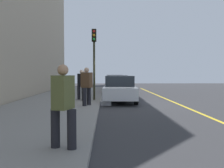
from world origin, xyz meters
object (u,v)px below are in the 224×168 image
(traffic_light_pole, at_px, (94,52))
(pedestrian_black_coat, at_px, (82,84))
(parked_car_black, at_px, (114,82))
(rolling_suitcase, at_px, (84,96))
(pedestrian_burgundy_coat, at_px, (84,82))
(pedestrian_brown_coat, at_px, (87,85))
(parked_car_maroon, at_px, (117,85))
(pedestrian_olive_coat, at_px, (63,104))
(parked_car_white, at_px, (120,89))

(traffic_light_pole, bearing_deg, pedestrian_black_coat, -97.30)
(parked_car_black, distance_m, rolling_suitcase, 12.04)
(traffic_light_pole, bearing_deg, pedestrian_burgundy_coat, -167.31)
(pedestrian_black_coat, relative_size, traffic_light_pole, 0.43)
(pedestrian_brown_coat, distance_m, pedestrian_burgundy_coat, 6.82)
(parked_car_maroon, height_order, rolling_suitcase, parked_car_maroon)
(parked_car_maroon, bearing_deg, pedestrian_black_coat, -21.56)
(parked_car_maroon, relative_size, pedestrian_olive_coat, 2.55)
(parked_car_white, bearing_deg, parked_car_maroon, 179.19)
(parked_car_maroon, xyz_separation_m, pedestrian_olive_coat, (15.06, -1.72, 0.28))
(parked_car_white, xyz_separation_m, rolling_suitcase, (0.75, -2.03, -0.36))
(parked_car_black, distance_m, pedestrian_olive_coat, 20.80)
(pedestrian_olive_coat, bearing_deg, parked_car_black, 175.27)
(parked_car_black, relative_size, rolling_suitcase, 5.18)
(pedestrian_burgundy_coat, bearing_deg, pedestrian_olive_coat, 3.33)
(parked_car_white, bearing_deg, pedestrian_burgundy_coat, -147.64)
(parked_car_maroon, distance_m, parked_car_white, 5.43)
(traffic_light_pole, bearing_deg, pedestrian_brown_coat, -5.18)
(pedestrian_olive_coat, height_order, rolling_suitcase, pedestrian_olive_coat)
(pedestrian_olive_coat, xyz_separation_m, traffic_light_pole, (-9.22, 0.17, 1.84))
(pedestrian_olive_coat, xyz_separation_m, pedestrian_burgundy_coat, (-13.46, -0.78, 0.01))
(pedestrian_black_coat, relative_size, pedestrian_burgundy_coat, 1.01)
(pedestrian_olive_coat, distance_m, rolling_suitcase, 8.91)
(parked_car_maroon, bearing_deg, pedestrian_olive_coat, -6.52)
(pedestrian_olive_coat, relative_size, pedestrian_black_coat, 0.98)
(pedestrian_burgundy_coat, height_order, rolling_suitcase, pedestrian_burgundy_coat)
(pedestrian_burgundy_coat, xyz_separation_m, traffic_light_pole, (4.25, 0.96, 1.83))
(parked_car_black, xyz_separation_m, rolling_suitcase, (11.85, -2.10, -0.35))
(pedestrian_brown_coat, bearing_deg, parked_car_maroon, 168.01)
(pedestrian_olive_coat, xyz_separation_m, rolling_suitcase, (-8.88, -0.38, -0.64))
(pedestrian_olive_coat, height_order, pedestrian_black_coat, pedestrian_black_coat)
(pedestrian_brown_coat, xyz_separation_m, rolling_suitcase, (-2.20, -0.32, -0.69))
(parked_car_maroon, xyz_separation_m, parked_car_white, (5.43, -0.08, 0.00))
(pedestrian_brown_coat, height_order, pedestrian_olive_coat, pedestrian_brown_coat)
(parked_car_maroon, distance_m, pedestrian_brown_coat, 8.57)
(parked_car_black, distance_m, pedestrian_burgundy_coat, 7.69)
(pedestrian_burgundy_coat, bearing_deg, rolling_suitcase, 5.02)
(pedestrian_brown_coat, height_order, pedestrian_black_coat, pedestrian_brown_coat)
(pedestrian_burgundy_coat, xyz_separation_m, rolling_suitcase, (4.58, 0.40, -0.65))
(pedestrian_black_coat, xyz_separation_m, pedestrian_burgundy_coat, (-4.15, -0.23, -0.01))
(parked_car_black, relative_size, parked_car_white, 0.93)
(parked_car_maroon, height_order, pedestrian_olive_coat, pedestrian_olive_coat)
(parked_car_white, distance_m, pedestrian_olive_coat, 9.77)
(parked_car_black, distance_m, pedestrian_brown_coat, 14.16)
(parked_car_white, bearing_deg, rolling_suitcase, -69.73)
(parked_car_white, height_order, traffic_light_pole, traffic_light_pole)
(parked_car_white, relative_size, rolling_suitcase, 5.56)
(parked_car_maroon, bearing_deg, traffic_light_pole, -14.84)
(parked_car_maroon, height_order, parked_car_white, same)
(pedestrian_olive_coat, bearing_deg, parked_car_maroon, 173.48)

